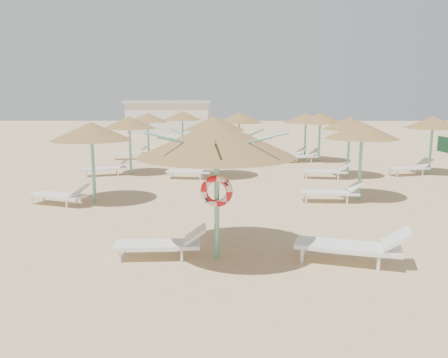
{
  "coord_description": "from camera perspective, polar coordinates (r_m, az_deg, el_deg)",
  "views": [
    {
      "loc": [
        -0.14,
        -9.38,
        3.43
      ],
      "look_at": [
        -0.23,
        2.19,
        1.3
      ],
      "focal_mm": 35.0,
      "sensor_mm": 36.0,
      "label": 1
    }
  ],
  "objects": [
    {
      "name": "main_palapa",
      "position": [
        9.13,
        -0.98,
        5.22
      ],
      "size": [
        3.33,
        3.33,
        2.99
      ],
      "color": "#6AB89F",
      "rests_on": "ground"
    },
    {
      "name": "palapa_field",
      "position": [
        20.75,
        5.45,
        7.27
      ],
      "size": [
        19.53,
        16.46,
        2.69
      ],
      "color": "#6AB89F",
      "rests_on": "ground"
    },
    {
      "name": "lounger_main_a",
      "position": [
        9.66,
        -7.87,
        -8.3
      ],
      "size": [
        2.0,
        0.7,
        0.72
      ],
      "rotation": [
        0.0,
        0.0,
        0.06
      ],
      "color": "white",
      "rests_on": "ground"
    },
    {
      "name": "ground",
      "position": [
        9.98,
        1.23,
        -9.66
      ],
      "size": [
        120.0,
        120.0,
        0.0
      ],
      "primitive_type": "plane",
      "color": "tan",
      "rests_on": "ground"
    },
    {
      "name": "service_hut",
      "position": [
        44.8,
        -7.17,
        8.07
      ],
      "size": [
        8.4,
        4.4,
        3.25
      ],
      "color": "silver",
      "rests_on": "ground"
    },
    {
      "name": "lounger_main_b",
      "position": [
        9.65,
        16.74,
        -8.32
      ],
      "size": [
        2.42,
        1.3,
        0.84
      ],
      "rotation": [
        0.0,
        0.0,
        -0.28
      ],
      "color": "white",
      "rests_on": "ground"
    }
  ]
}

